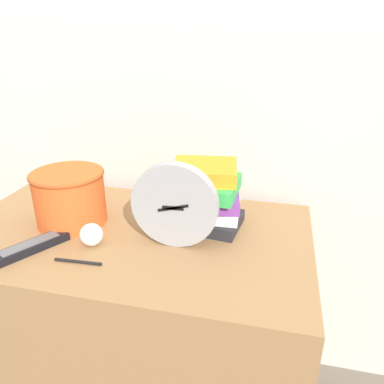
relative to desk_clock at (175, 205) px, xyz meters
name	(u,v)px	position (x,y,z in m)	size (l,w,h in m)	color
wall_back	(163,45)	(-0.14, 0.40, 0.37)	(6.00, 0.04, 2.40)	beige
desk	(137,329)	(-0.14, 0.03, -0.47)	(1.01, 0.58, 0.72)	olive
desk_clock	(175,205)	(0.00, 0.00, 0.00)	(0.23, 0.04, 0.23)	#99999E
book_stack	(206,195)	(0.06, 0.13, -0.02)	(0.21, 0.20, 0.18)	#232328
basket	(70,196)	(-0.33, 0.05, -0.03)	(0.21, 0.21, 0.16)	#E05623
tv_remote	(30,247)	(-0.36, -0.12, -0.10)	(0.14, 0.20, 0.02)	black
crumpled_paper_ball	(91,235)	(-0.21, -0.05, -0.08)	(0.06, 0.06, 0.06)	white
pen	(78,262)	(-0.21, -0.14, -0.11)	(0.12, 0.01, 0.01)	black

